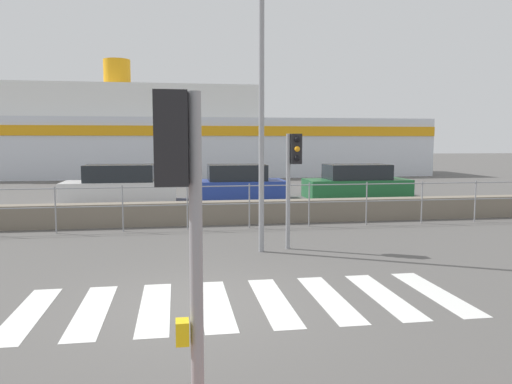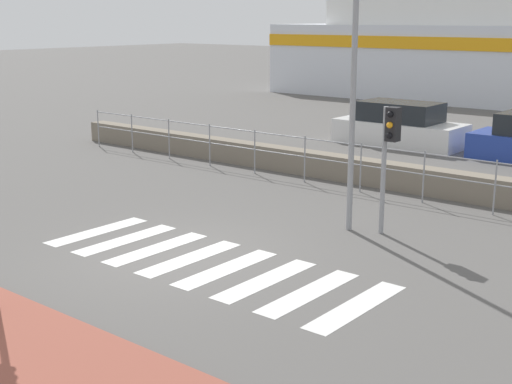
# 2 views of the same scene
# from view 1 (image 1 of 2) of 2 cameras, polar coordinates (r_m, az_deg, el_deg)

# --- Properties ---
(ground_plane) EXTENTS (160.00, 160.00, 0.00)m
(ground_plane) POSITION_cam_1_polar(r_m,az_deg,el_deg) (7.79, -6.68, -12.73)
(ground_plane) COLOR #565451
(crosswalk) EXTENTS (6.75, 2.40, 0.01)m
(crosswalk) POSITION_cam_1_polar(r_m,az_deg,el_deg) (7.85, -1.32, -12.52)
(crosswalk) COLOR silver
(crosswalk) RESTS_ON ground_plane
(seawall) EXTENTS (23.28, 0.55, 0.67)m
(seawall) POSITION_cam_1_polar(r_m,az_deg,el_deg) (14.90, -7.92, -2.42)
(seawall) COLOR slate
(seawall) RESTS_ON ground_plane
(harbor_fence) EXTENTS (20.99, 0.04, 1.27)m
(harbor_fence) POSITION_cam_1_polar(r_m,az_deg,el_deg) (13.97, -7.87, -0.95)
(harbor_fence) COLOR gray
(harbor_fence) RESTS_ON ground_plane
(traffic_light_near) EXTENTS (0.34, 0.32, 2.84)m
(traffic_light_near) POSITION_cam_1_polar(r_m,az_deg,el_deg) (3.70, -8.57, -0.89)
(traffic_light_near) COLOR gray
(traffic_light_near) RESTS_ON ground_plane
(traffic_light_far) EXTENTS (0.34, 0.32, 2.63)m
(traffic_light_far) POSITION_cam_1_polar(r_m,az_deg,el_deg) (11.33, 4.25, 3.13)
(traffic_light_far) COLOR gray
(traffic_light_far) RESTS_ON ground_plane
(streetlamp) EXTENTS (0.32, 1.35, 6.78)m
(streetlamp) POSITION_cam_1_polar(r_m,az_deg,el_deg) (10.88, 0.85, 14.79)
(streetlamp) COLOR gray
(streetlamp) RESTS_ON ground_plane
(ferry_boat) EXTENTS (34.66, 6.89, 7.93)m
(ferry_boat) POSITION_cam_1_polar(r_m,az_deg,el_deg) (35.63, -10.05, 6.04)
(ferry_boat) COLOR silver
(ferry_boat) RESTS_ON ground_plane
(parked_car_white) EXTENTS (4.49, 1.87, 1.51)m
(parked_car_white) POSITION_cam_1_polar(r_m,az_deg,el_deg) (20.94, -15.30, 0.67)
(parked_car_white) COLOR silver
(parked_car_white) RESTS_ON ground_plane
(parked_car_blue) EXTENTS (4.00, 1.83, 1.47)m
(parked_car_blue) POSITION_cam_1_polar(r_m,az_deg,el_deg) (20.97, -2.20, 0.85)
(parked_car_blue) COLOR #233D9E
(parked_car_blue) RESTS_ON ground_plane
(parked_car_green) EXTENTS (4.49, 1.88, 1.44)m
(parked_car_green) POSITION_cam_1_polar(r_m,az_deg,el_deg) (22.23, 11.41, 0.99)
(parked_car_green) COLOR #1E6633
(parked_car_green) RESTS_ON ground_plane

